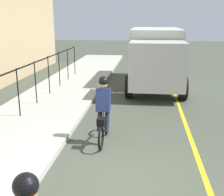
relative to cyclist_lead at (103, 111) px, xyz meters
The scene contains 4 objects.
ground_plane 2.18m from the cyclist_lead, 156.40° to the right, with size 80.00×80.00×0.00m, color #3E4438.
lane_line_centre 3.14m from the cyclist_lead, 127.20° to the right, with size 36.00×0.12×0.01m, color yellow.
cyclist_lead is the anchor object (origin of this frame).
box_truck_background 7.37m from the cyclist_lead, 11.97° to the right, with size 6.72×2.55×2.78m.
Camera 1 is at (-5.36, -0.29, 3.26)m, focal length 46.26 mm.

